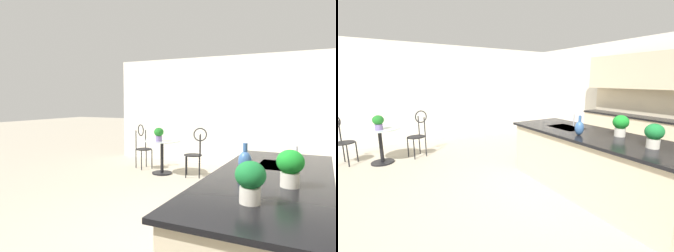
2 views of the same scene
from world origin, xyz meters
TOP-DOWN VIEW (x-y plane):
  - ground_plane at (0.00, 0.00)m, footprint 40.00×40.00m
  - wall_left_window at (-4.26, 0.00)m, footprint 0.12×7.80m
  - kitchen_island at (0.30, 0.85)m, footprint 2.80×1.06m
  - bistro_table at (-2.73, -1.88)m, footprint 0.80×0.80m
  - chair_near_window at (-3.05, -2.57)m, footprint 0.52×0.52m
  - chair_by_island at (-2.82, -1.12)m, footprint 0.48×0.52m
  - sink_faucet at (-0.25, 1.03)m, footprint 0.02×0.02m
  - potted_plant_on_table at (-2.59, -1.88)m, footprint 0.21×0.21m
  - potted_plant_counter_far at (1.15, 0.84)m, footprint 0.21×0.21m
  - potted_plant_counter_near at (0.60, 1.04)m, footprint 0.22×0.22m
  - vase_on_counter at (0.25, 0.60)m, footprint 0.13×0.13m

SIDE VIEW (x-z plane):
  - ground_plane at x=0.00m, z-range 0.00..0.00m
  - bistro_table at x=-2.73m, z-range 0.08..0.82m
  - kitchen_island at x=0.30m, z-range 0.00..0.92m
  - chair_near_window at x=-3.05m, z-range 0.05..1.09m
  - chair_by_island at x=-2.82m, z-range 0.05..1.09m
  - potted_plant_on_table at x=-2.59m, z-range 0.76..1.05m
  - sink_faucet at x=-0.25m, z-range 0.92..1.14m
  - vase_on_counter at x=0.25m, z-range 0.89..1.17m
  - potted_plant_counter_far at x=1.15m, z-range 0.94..1.23m
  - potted_plant_counter_near at x=0.60m, z-range 0.94..1.25m
  - wall_left_window at x=-4.26m, z-range 0.00..2.70m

